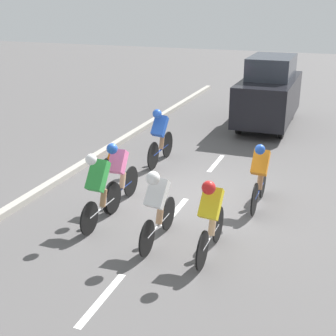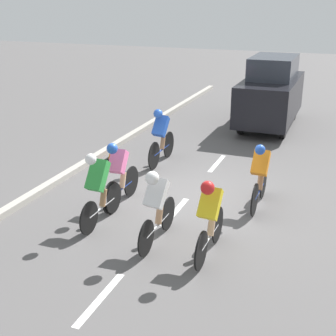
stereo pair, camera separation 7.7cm
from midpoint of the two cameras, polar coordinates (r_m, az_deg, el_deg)
The scene contains 13 objects.
ground_plane at distance 10.39m, azimuth 2.50°, elevation -3.75°, with size 60.00×60.00×0.00m, color #565454.
lane_stripe_near at distance 7.26m, azimuth -7.98°, elevation -15.51°, with size 0.12×1.40×0.01m, color white.
lane_stripe_mid at distance 9.77m, azimuth 1.12°, elevation -5.34°, with size 0.12×1.40×0.01m, color white.
lane_stripe_far at distance 12.59m, azimuth 6.16°, elevation 0.56°, with size 0.12×1.40×0.01m, color white.
curb at distance 11.15m, azimuth -14.51°, elevation -2.28°, with size 0.20×27.12×0.14m, color #A8A399.
cyclist_green at distance 9.02m, azimuth -8.20°, elevation -2.22°, with size 0.33×1.63×1.54m.
cyclist_pink at distance 9.82m, azimuth -5.78°, elevation -0.46°, with size 0.33×1.65×1.46m.
cyclist_yellow at distance 7.87m, azimuth 5.39°, elevation -5.75°, with size 0.34×1.66×1.49m.
cyclist_orange at distance 9.88m, azimuth 11.37°, elevation -0.70°, with size 0.33×1.64×1.46m.
cyclist_white at distance 8.23m, azimuth -1.16°, elevation -4.36°, with size 0.36×1.69×1.48m.
cyclist_blue at distance 12.27m, azimuth -0.70°, elevation 4.08°, with size 0.36×1.76×1.54m.
support_car at distance 16.35m, azimuth 12.57°, elevation 8.97°, with size 1.70×4.18×2.34m.
traffic_cone at distance 12.86m, azimuth -6.54°, elevation 2.06°, with size 0.36×0.36×0.49m.
Camera 2 is at (-3.05, 8.98, 4.22)m, focal length 50.00 mm.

